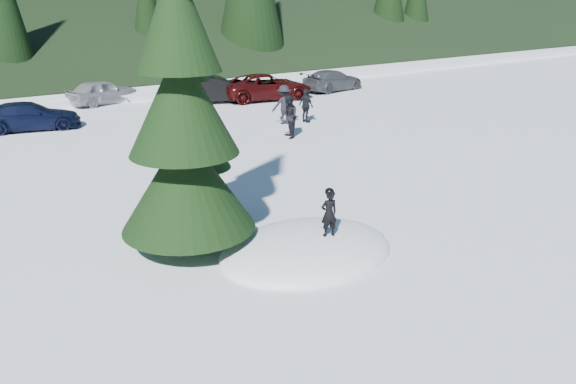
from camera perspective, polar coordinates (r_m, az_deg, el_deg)
ground at (r=13.69m, az=1.88°, el=-6.08°), size 200.00×200.00×0.00m
snow_mound at (r=13.69m, az=1.88°, el=-6.08°), size 4.48×3.52×0.96m
spruce_tall at (r=13.03m, az=-10.67°, el=7.70°), size 3.20×3.20×8.60m
spruce_short at (r=14.95m, az=-9.22°, el=4.48°), size 2.20×2.20×5.37m
child_skier at (r=13.20m, az=4.18°, el=-2.19°), size 0.46×0.36×1.12m
adult_0 at (r=24.35m, az=0.07°, el=7.65°), size 0.98×1.10×1.87m
adult_1 at (r=27.51m, az=1.85°, el=8.75°), size 0.45×0.98×1.63m
adult_2 at (r=27.18m, az=-0.40°, el=8.86°), size 1.32×0.94×1.85m
car_3 at (r=28.54m, az=-24.78°, el=7.01°), size 4.69×2.73×1.28m
car_4 at (r=34.09m, az=-18.36°, el=9.65°), size 4.35×2.66×1.38m
car_5 at (r=33.08m, az=-7.37°, el=10.32°), size 4.94×3.20×1.54m
car_6 at (r=33.81m, az=-2.21°, el=10.63°), size 5.81×3.49×1.51m
car_7 at (r=37.17m, az=4.55°, el=11.24°), size 4.80×2.54×1.33m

